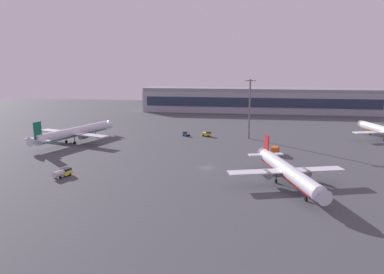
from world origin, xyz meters
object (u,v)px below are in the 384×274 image
(airplane_taxiway_distant, at_px, (74,133))
(catering_truck, at_px, (275,150))
(apron_light_central, at_px, (250,105))
(fuel_truck, at_px, (63,173))
(pushback_tug, at_px, (185,134))
(maintenance_van, at_px, (207,134))
(airplane_near_gate, at_px, (287,171))

(airplane_taxiway_distant, bearing_deg, catering_truck, 13.70)
(airplane_taxiway_distant, relative_size, apron_light_central, 1.66)
(fuel_truck, bearing_deg, pushback_tug, 87.54)
(airplane_taxiway_distant, xyz_separation_m, maintenance_van, (54.89, 22.09, -3.23))
(maintenance_van, bearing_deg, airplane_taxiway_distant, -47.55)
(airplane_near_gate, relative_size, maintenance_van, 9.21)
(catering_truck, height_order, pushback_tug, catering_truck)
(catering_truck, xyz_separation_m, fuel_truck, (-65.40, -38.02, -0.21))
(airplane_taxiway_distant, distance_m, maintenance_van, 59.26)
(fuel_truck, bearing_deg, maintenance_van, 80.71)
(pushback_tug, height_order, apron_light_central, apron_light_central)
(airplane_taxiway_distant, distance_m, apron_light_central, 77.58)
(apron_light_central, bearing_deg, airplane_taxiway_distant, -164.77)
(fuel_truck, distance_m, apron_light_central, 87.68)
(airplane_taxiway_distant, xyz_separation_m, fuel_truck, (18.53, -46.18, -3.05))
(fuel_truck, bearing_deg, apron_light_central, 68.81)
(airplane_taxiway_distant, distance_m, pushback_tug, 49.74)
(pushback_tug, relative_size, fuel_truck, 0.53)
(airplane_near_gate, height_order, airplane_taxiway_distant, airplane_taxiway_distant)
(pushback_tug, bearing_deg, fuel_truck, -176.95)
(apron_light_central, bearing_deg, airplane_near_gate, -80.77)
(airplane_near_gate, xyz_separation_m, catering_truck, (-0.65, 35.91, -2.59))
(airplane_near_gate, distance_m, pushback_tug, 76.71)
(catering_truck, height_order, maintenance_van, catering_truck)
(maintenance_van, bearing_deg, apron_light_central, 104.90)
(airplane_near_gate, distance_m, airplane_taxiway_distant, 95.37)
(airplane_near_gate, bearing_deg, airplane_taxiway_distant, -44.23)
(fuel_truck, bearing_deg, airplane_near_gate, 20.58)
(pushback_tug, xyz_separation_m, fuel_truck, (-26.24, -67.60, 0.30))
(airplane_taxiway_distant, height_order, apron_light_central, apron_light_central)
(catering_truck, bearing_deg, apron_light_central, 121.54)
(airplane_near_gate, distance_m, catering_truck, 36.01)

